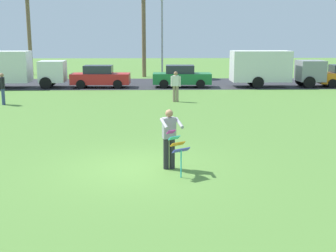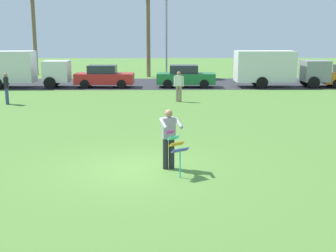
{
  "view_description": "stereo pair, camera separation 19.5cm",
  "coord_description": "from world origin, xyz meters",
  "px_view_note": "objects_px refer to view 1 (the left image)",
  "views": [
    {
      "loc": [
        0.48,
        -12.4,
        3.81
      ],
      "look_at": [
        0.91,
        0.93,
        1.05
      ],
      "focal_mm": 47.68,
      "sensor_mm": 36.0,
      "label": 1
    },
    {
      "loc": [
        0.68,
        -12.41,
        3.81
      ],
      "look_at": [
        0.91,
        0.93,
        1.05
      ],
      "focal_mm": 47.68,
      "sensor_mm": 36.0,
      "label": 2
    }
  ],
  "objects_px": {
    "kite_held": "(178,146)",
    "parked_car_green": "(181,77)",
    "person_kite_flyer": "(169,137)",
    "parked_car_red": "(100,77)",
    "parked_truck_grey_van": "(272,68)",
    "person_walker_far": "(3,88)",
    "streetlight_pole": "(162,32)",
    "person_walker_near": "(176,85)",
    "parked_truck_white_box": "(12,68)"
  },
  "relations": [
    {
      "from": "streetlight_pole",
      "to": "parked_car_red",
      "type": "bearing_deg",
      "value": -121.48
    },
    {
      "from": "kite_held",
      "to": "parked_truck_white_box",
      "type": "height_order",
      "value": "parked_truck_white_box"
    },
    {
      "from": "person_kite_flyer",
      "to": "streetlight_pole",
      "type": "relative_size",
      "value": 0.25
    },
    {
      "from": "person_kite_flyer",
      "to": "parked_car_red",
      "type": "distance_m",
      "value": 20.54
    },
    {
      "from": "parked_car_green",
      "to": "kite_held",
      "type": "bearing_deg",
      "value": -93.83
    },
    {
      "from": "parked_car_green",
      "to": "person_walker_far",
      "type": "xyz_separation_m",
      "value": [
        -10.28,
        -7.89,
        0.16
      ]
    },
    {
      "from": "parked_truck_white_box",
      "to": "person_walker_near",
      "type": "bearing_deg",
      "value": -31.8
    },
    {
      "from": "parked_truck_white_box",
      "to": "parked_car_green",
      "type": "relative_size",
      "value": 1.59
    },
    {
      "from": "parked_truck_white_box",
      "to": "person_walker_far",
      "type": "distance_m",
      "value": 8.13
    },
    {
      "from": "streetlight_pole",
      "to": "person_walker_far",
      "type": "xyz_separation_m",
      "value": [
        -9.02,
        -15.46,
        -3.06
      ]
    },
    {
      "from": "parked_car_green",
      "to": "parked_truck_grey_van",
      "type": "distance_m",
      "value": 6.61
    },
    {
      "from": "parked_truck_white_box",
      "to": "parked_car_red",
      "type": "height_order",
      "value": "parked_truck_white_box"
    },
    {
      "from": "parked_truck_white_box",
      "to": "parked_truck_grey_van",
      "type": "height_order",
      "value": "same"
    },
    {
      "from": "person_kite_flyer",
      "to": "parked_truck_grey_van",
      "type": "xyz_separation_m",
      "value": [
        8.16,
        20.08,
        0.46
      ]
    },
    {
      "from": "parked_car_red",
      "to": "person_walker_near",
      "type": "height_order",
      "value": "person_walker_near"
    },
    {
      "from": "person_kite_flyer",
      "to": "person_walker_far",
      "type": "distance_m",
      "value": 14.97
    },
    {
      "from": "parked_car_red",
      "to": "streetlight_pole",
      "type": "height_order",
      "value": "streetlight_pole"
    },
    {
      "from": "parked_car_red",
      "to": "person_walker_near",
      "type": "bearing_deg",
      "value": -54.1
    },
    {
      "from": "parked_truck_white_box",
      "to": "person_walker_far",
      "type": "height_order",
      "value": "parked_truck_white_box"
    },
    {
      "from": "kite_held",
      "to": "person_kite_flyer",
      "type": "bearing_deg",
      "value": 106.8
    },
    {
      "from": "streetlight_pole",
      "to": "parked_car_green",
      "type": "bearing_deg",
      "value": -80.54
    },
    {
      "from": "person_walker_near",
      "to": "person_walker_far",
      "type": "relative_size",
      "value": 1.0
    },
    {
      "from": "person_kite_flyer",
      "to": "streetlight_pole",
      "type": "height_order",
      "value": "streetlight_pole"
    },
    {
      "from": "parked_car_red",
      "to": "parked_truck_white_box",
      "type": "bearing_deg",
      "value": 180.0
    },
    {
      "from": "parked_car_green",
      "to": "streetlight_pole",
      "type": "xyz_separation_m",
      "value": [
        -1.26,
        7.57,
        3.22
      ]
    },
    {
      "from": "kite_held",
      "to": "parked_car_red",
      "type": "height_order",
      "value": "parked_car_red"
    },
    {
      "from": "person_walker_near",
      "to": "person_walker_far",
      "type": "bearing_deg",
      "value": -175.15
    },
    {
      "from": "parked_car_green",
      "to": "parked_truck_grey_van",
      "type": "relative_size",
      "value": 0.64
    },
    {
      "from": "parked_car_green",
      "to": "person_walker_near",
      "type": "height_order",
      "value": "person_walker_near"
    },
    {
      "from": "kite_held",
      "to": "parked_car_green",
      "type": "relative_size",
      "value": 0.29
    },
    {
      "from": "kite_held",
      "to": "person_walker_far",
      "type": "xyz_separation_m",
      "value": [
        -8.89,
        12.87,
        0.08
      ]
    },
    {
      "from": "person_kite_flyer",
      "to": "parked_car_green",
      "type": "distance_m",
      "value": 20.15
    },
    {
      "from": "kite_held",
      "to": "parked_car_green",
      "type": "height_order",
      "value": "parked_car_green"
    },
    {
      "from": "parked_car_red",
      "to": "parked_car_green",
      "type": "height_order",
      "value": "same"
    },
    {
      "from": "person_walker_near",
      "to": "kite_held",
      "type": "bearing_deg",
      "value": -92.58
    },
    {
      "from": "person_kite_flyer",
      "to": "parked_car_green",
      "type": "bearing_deg",
      "value": 85.47
    },
    {
      "from": "parked_truck_grey_van",
      "to": "streetlight_pole",
      "type": "height_order",
      "value": "streetlight_pole"
    },
    {
      "from": "streetlight_pole",
      "to": "person_walker_far",
      "type": "bearing_deg",
      "value": -120.26
    },
    {
      "from": "parked_truck_grey_van",
      "to": "kite_held",
      "type": "bearing_deg",
      "value": -110.99
    },
    {
      "from": "parked_truck_white_box",
      "to": "person_kite_flyer",
      "type": "bearing_deg",
      "value": -62.17
    },
    {
      "from": "kite_held",
      "to": "parked_truck_white_box",
      "type": "relative_size",
      "value": 0.18
    },
    {
      "from": "kite_held",
      "to": "person_walker_near",
      "type": "relative_size",
      "value": 0.71
    },
    {
      "from": "person_kite_flyer",
      "to": "streetlight_pole",
      "type": "distance_m",
      "value": 27.82
    },
    {
      "from": "kite_held",
      "to": "parked_truck_white_box",
      "type": "bearing_deg",
      "value": 117.5
    },
    {
      "from": "person_kite_flyer",
      "to": "person_walker_far",
      "type": "height_order",
      "value": "same"
    },
    {
      "from": "kite_held",
      "to": "parked_truck_grey_van",
      "type": "xyz_separation_m",
      "value": [
        7.96,
        20.75,
        0.56
      ]
    },
    {
      "from": "parked_car_green",
      "to": "parked_truck_grey_van",
      "type": "xyz_separation_m",
      "value": [
        6.57,
        -0.0,
        0.64
      ]
    },
    {
      "from": "parked_truck_grey_van",
      "to": "parked_car_green",
      "type": "bearing_deg",
      "value": 179.99
    },
    {
      "from": "parked_car_green",
      "to": "person_walker_far",
      "type": "relative_size",
      "value": 2.46
    },
    {
      "from": "person_kite_flyer",
      "to": "parked_car_green",
      "type": "relative_size",
      "value": 0.41
    }
  ]
}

